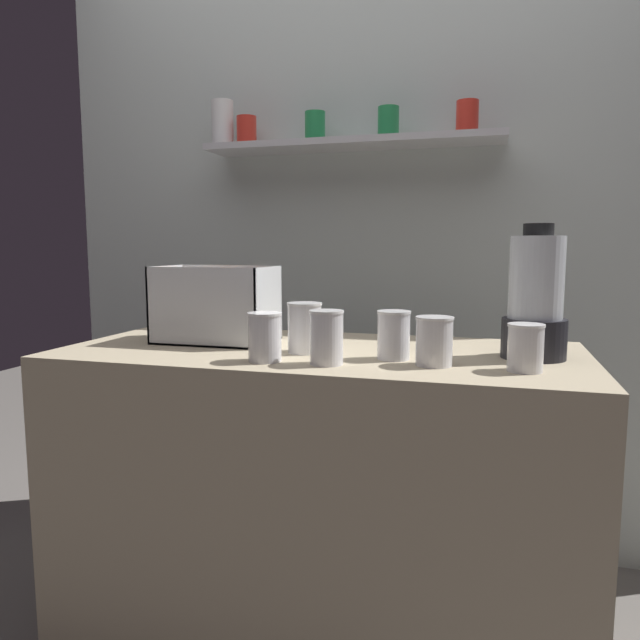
{
  "coord_description": "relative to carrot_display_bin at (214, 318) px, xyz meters",
  "views": [
    {
      "loc": [
        0.44,
        -1.53,
        1.18
      ],
      "look_at": [
        0.0,
        0.0,
        0.98
      ],
      "focal_mm": 33.15,
      "sensor_mm": 36.0,
      "label": 1
    }
  ],
  "objects": [
    {
      "name": "counter",
      "position": [
        0.34,
        -0.04,
        -0.52
      ],
      "size": [
        1.4,
        0.64,
        0.9
      ],
      "primitive_type": "cube",
      "color": "tan",
      "rests_on": "ground_plane"
    },
    {
      "name": "back_wall_unit",
      "position": [
        0.33,
        0.73,
        0.29
      ],
      "size": [
        2.6,
        0.24,
        2.5
      ],
      "color": "silver",
      "rests_on": "ground_plane"
    },
    {
      "name": "carrot_display_bin",
      "position": [
        0.0,
        0.0,
        0.0
      ],
      "size": [
        0.33,
        0.21,
        0.22
      ],
      "color": "white",
      "rests_on": "counter"
    },
    {
      "name": "blender_pitcher",
      "position": [
        0.89,
        -0.02,
        0.07
      ],
      "size": [
        0.16,
        0.16,
        0.33
      ],
      "color": "black",
      "rests_on": "counter"
    },
    {
      "name": "juice_cup_carrot_far_left",
      "position": [
        0.25,
        -0.24,
        -0.02
      ],
      "size": [
        0.08,
        0.08,
        0.12
      ],
      "color": "white",
      "rests_on": "counter"
    },
    {
      "name": "juice_cup_beet_left",
      "position": [
        0.31,
        -0.1,
        -0.01
      ],
      "size": [
        0.09,
        0.09,
        0.13
      ],
      "color": "white",
      "rests_on": "counter"
    },
    {
      "name": "juice_cup_beet_middle",
      "position": [
        0.41,
        -0.24,
        -0.01
      ],
      "size": [
        0.08,
        0.08,
        0.13
      ],
      "color": "white",
      "rests_on": "counter"
    },
    {
      "name": "juice_cup_carrot_right",
      "position": [
        0.55,
        -0.13,
        -0.02
      ],
      "size": [
        0.08,
        0.08,
        0.12
      ],
      "color": "white",
      "rests_on": "counter"
    },
    {
      "name": "juice_cup_beet_far_right",
      "position": [
        0.66,
        -0.18,
        -0.02
      ],
      "size": [
        0.09,
        0.09,
        0.12
      ],
      "color": "white",
      "rests_on": "counter"
    },
    {
      "name": "juice_cup_orange_rightmost",
      "position": [
        0.86,
        -0.19,
        -0.02
      ],
      "size": [
        0.08,
        0.08,
        0.11
      ],
      "color": "white",
      "rests_on": "counter"
    }
  ]
}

